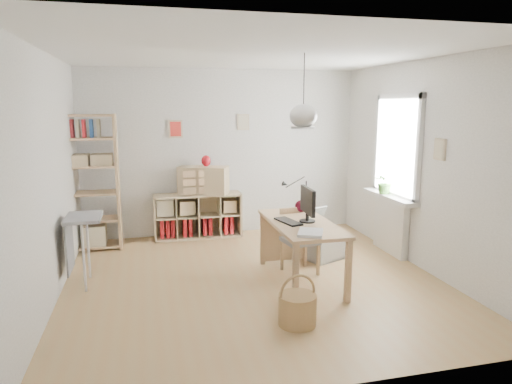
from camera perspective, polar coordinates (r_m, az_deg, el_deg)
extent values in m
plane|color=tan|center=(5.72, -0.27, -10.99)|extent=(4.50, 4.50, 0.00)
plane|color=white|center=(7.56, -4.24, 4.91)|extent=(4.50, 0.00, 4.50)
plane|color=white|center=(3.26, 8.90, -3.10)|extent=(4.50, 0.00, 4.50)
plane|color=white|center=(5.33, -24.56, 1.46)|extent=(0.00, 4.50, 4.50)
plane|color=white|center=(6.28, 20.16, 3.06)|extent=(0.00, 4.50, 4.50)
plane|color=white|center=(5.34, -0.30, 16.99)|extent=(4.50, 4.50, 0.00)
cylinder|color=black|center=(5.33, 6.01, 13.28)|extent=(0.01, 0.01, 0.68)
ellipsoid|color=silver|center=(5.32, 5.94, 9.41)|extent=(0.32, 0.32, 0.27)
cube|color=white|center=(6.75, 17.35, 5.44)|extent=(0.03, 1.00, 1.30)
cube|color=white|center=(6.28, 19.67, 4.94)|extent=(0.06, 0.08, 1.46)
cube|color=white|center=(7.21, 14.98, 5.88)|extent=(0.06, 0.08, 1.46)
cube|color=white|center=(6.71, 17.50, 11.31)|extent=(0.06, 1.16, 0.08)
cube|color=white|center=(6.83, 16.85, -0.32)|extent=(0.06, 1.16, 0.08)
cube|color=silver|center=(6.92, 16.49, -4.07)|extent=(0.10, 0.80, 0.80)
cube|color=white|center=(6.80, 16.32, -0.60)|extent=(0.22, 1.20, 0.06)
cube|color=tan|center=(5.50, 5.68, -3.92)|extent=(0.70, 1.50, 0.04)
cube|color=tan|center=(4.90, 4.96, -10.43)|extent=(0.06, 0.06, 0.71)
cube|color=tan|center=(6.17, 0.81, -5.87)|extent=(0.06, 0.06, 0.71)
cube|color=tan|center=(5.11, 11.45, -9.69)|extent=(0.06, 0.06, 0.71)
cube|color=tan|center=(6.34, 6.10, -5.47)|extent=(0.06, 0.06, 0.71)
cube|color=#D1B089|center=(7.55, -7.22, -5.49)|extent=(1.40, 0.38, 0.03)
cube|color=#D1B089|center=(7.39, -7.34, -0.35)|extent=(1.40, 0.38, 0.03)
cube|color=#D1B089|center=(7.42, -12.55, -3.20)|extent=(0.03, 0.38, 0.72)
cube|color=#D1B089|center=(7.56, -2.11, -2.68)|extent=(0.03, 0.38, 0.72)
cube|color=#D1B089|center=(7.64, -7.43, -2.63)|extent=(1.40, 0.02, 0.72)
cube|color=#9F1116|center=(7.49, -11.69, -4.39)|extent=(0.06, 0.26, 0.30)
cube|color=#9F1116|center=(7.49, -11.00, -4.36)|extent=(0.05, 0.26, 0.30)
cube|color=#9F1116|center=(7.49, -10.39, -4.33)|extent=(0.05, 0.26, 0.30)
cube|color=#9F1116|center=(7.50, -8.94, -4.26)|extent=(0.05, 0.26, 0.30)
cube|color=#9F1116|center=(7.51, -8.25, -4.22)|extent=(0.05, 0.26, 0.30)
cube|color=#9F1116|center=(7.53, -6.51, -4.13)|extent=(0.06, 0.26, 0.30)
cube|color=#9F1116|center=(7.55, -5.83, -4.09)|extent=(0.06, 0.26, 0.30)
cube|color=#9F1116|center=(7.58, -3.88, -3.99)|extent=(0.06, 0.26, 0.30)
cube|color=#9F1116|center=(7.60, -3.21, -3.95)|extent=(0.05, 0.26, 0.30)
cube|color=tan|center=(7.16, -22.97, 0.91)|extent=(0.04, 0.38, 2.00)
cube|color=tan|center=(7.07, -16.89, 1.20)|extent=(0.04, 0.38, 2.00)
cube|color=tan|center=(7.32, -19.47, -6.29)|extent=(0.76, 0.38, 0.03)
cube|color=tan|center=(7.21, -19.67, -3.25)|extent=(0.76, 0.38, 0.03)
cube|color=tan|center=(7.13, -19.87, -0.13)|extent=(0.76, 0.38, 0.03)
cube|color=tan|center=(7.07, -20.08, 3.05)|extent=(0.76, 0.38, 0.03)
cube|color=tan|center=(7.03, -20.29, 6.28)|extent=(0.76, 0.38, 0.03)
cube|color=tan|center=(7.02, -20.47, 8.97)|extent=(0.76, 0.38, 0.03)
cube|color=#2A579B|center=(7.06, -22.64, 7.32)|extent=(0.04, 0.18, 0.26)
cube|color=maroon|center=(7.05, -21.99, 7.36)|extent=(0.04, 0.18, 0.26)
cube|color=beige|center=(7.04, -21.34, 7.40)|extent=(0.04, 0.18, 0.26)
cube|color=#9F1116|center=(7.03, -20.69, 7.44)|extent=(0.04, 0.18, 0.26)
cube|color=#2A579B|center=(7.02, -19.88, 7.49)|extent=(0.04, 0.18, 0.26)
cube|color=beige|center=(7.01, -19.06, 7.54)|extent=(0.04, 0.18, 0.26)
cube|color=gray|center=(5.72, -20.76, -2.99)|extent=(0.40, 0.55, 0.04)
cylinder|color=silver|center=(5.62, -20.74, -7.68)|extent=(0.03, 0.03, 0.82)
cylinder|color=silver|center=(6.04, -20.24, -6.38)|extent=(0.03, 0.03, 0.82)
cube|color=gray|center=(5.83, -22.30, -6.21)|extent=(0.02, 0.50, 0.62)
cube|color=gray|center=(5.86, 5.53, -6.03)|extent=(0.46, 0.46, 0.06)
cube|color=tan|center=(5.71, 4.76, -8.90)|extent=(0.04, 0.04, 0.40)
cube|color=tan|center=(6.01, 3.25, -7.89)|extent=(0.04, 0.04, 0.40)
cube|color=tan|center=(5.87, 7.79, -8.42)|extent=(0.04, 0.04, 0.40)
cube|color=tan|center=(6.16, 6.17, -7.46)|extent=(0.04, 0.04, 0.40)
cube|color=tan|center=(5.96, 4.75, -3.63)|extent=(0.40, 0.09, 0.36)
cylinder|color=olive|center=(4.63, 5.19, -14.43)|extent=(0.37, 0.37, 0.31)
torus|color=olive|center=(4.56, 5.23, -12.43)|extent=(0.38, 0.07, 0.38)
cube|color=silver|center=(6.60, 8.65, -7.99)|extent=(0.74, 0.64, 0.02)
cube|color=silver|center=(6.35, 6.80, -7.28)|extent=(0.19, 0.40, 0.32)
cube|color=silver|center=(6.76, 10.46, -6.26)|extent=(0.19, 0.40, 0.32)
cube|color=silver|center=(6.42, 10.00, -7.17)|extent=(0.58, 0.27, 0.32)
cube|color=silver|center=(6.69, 7.44, -6.36)|extent=(0.58, 0.27, 0.32)
cube|color=silver|center=(6.73, 6.41, -3.58)|extent=(0.65, 0.44, 0.40)
sphere|color=yellow|center=(6.39, 8.18, -6.51)|extent=(0.14, 0.14, 0.14)
sphere|color=blue|center=(6.64, 9.02, -5.86)|extent=(0.14, 0.14, 0.14)
sphere|color=#C84619|center=(6.50, 8.71, -6.21)|extent=(0.14, 0.14, 0.14)
sphere|color=green|center=(6.60, 10.28, -6.01)|extent=(0.14, 0.14, 0.14)
cylinder|color=black|center=(5.50, 6.43, -3.63)|extent=(0.19, 0.19, 0.02)
cylinder|color=black|center=(5.49, 6.44, -3.11)|extent=(0.04, 0.04, 0.09)
cube|color=black|center=(5.45, 6.49, -1.08)|extent=(0.07, 0.48, 0.31)
cube|color=black|center=(5.46, 4.05, -3.69)|extent=(0.26, 0.45, 0.02)
cylinder|color=black|center=(6.13, 6.23, -2.03)|extent=(0.06, 0.06, 0.04)
cylinder|color=black|center=(6.09, 6.27, -0.33)|extent=(0.01, 0.01, 0.37)
cone|color=black|center=(5.88, 3.68, 0.97)|extent=(0.09, 0.06, 0.09)
sphere|color=#4F0A1B|center=(5.97, 5.64, -1.78)|extent=(0.16, 0.16, 0.16)
cube|color=white|center=(4.99, 6.84, -5.07)|extent=(0.37, 0.40, 0.03)
cube|color=#D1B089|center=(7.36, -6.58, 1.49)|extent=(0.85, 0.63, 0.44)
ellipsoid|color=#A00D16|center=(7.32, -6.26, 3.89)|extent=(0.15, 0.15, 0.18)
imported|color=#3D6E29|center=(6.85, 15.81, 1.21)|extent=(0.38, 0.36, 0.34)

